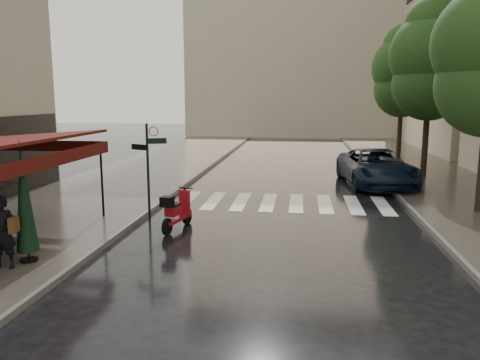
% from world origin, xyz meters
% --- Properties ---
extents(ground, '(120.00, 120.00, 0.00)m').
position_xyz_m(ground, '(0.00, 0.00, 0.00)').
color(ground, black).
rests_on(ground, ground).
extents(sidewalk_near, '(6.00, 60.00, 0.12)m').
position_xyz_m(sidewalk_near, '(-4.50, 12.00, 0.06)').
color(sidewalk_near, '#38332D').
rests_on(sidewalk_near, ground).
extents(sidewalk_far, '(5.50, 60.00, 0.12)m').
position_xyz_m(sidewalk_far, '(10.25, 12.00, 0.06)').
color(sidewalk_far, '#38332D').
rests_on(sidewalk_far, ground).
extents(curb_near, '(0.12, 60.00, 0.16)m').
position_xyz_m(curb_near, '(-1.45, 12.00, 0.07)').
color(curb_near, '#595651').
rests_on(curb_near, ground).
extents(curb_far, '(0.12, 60.00, 0.16)m').
position_xyz_m(curb_far, '(7.45, 12.00, 0.07)').
color(curb_far, '#595651').
rests_on(curb_far, ground).
extents(crosswalk, '(7.85, 3.20, 0.01)m').
position_xyz_m(crosswalk, '(2.98, 6.00, 0.01)').
color(crosswalk, silver).
rests_on(crosswalk, ground).
extents(signpost, '(1.17, 0.29, 3.10)m').
position_xyz_m(signpost, '(-1.19, 3.00, 1.83)').
color(signpost, black).
rests_on(signpost, ground).
extents(backdrop_building, '(22.00, 6.00, 20.00)m').
position_xyz_m(backdrop_building, '(3.00, 38.00, 10.00)').
color(backdrop_building, '#B8A78D').
rests_on(backdrop_building, ground).
extents(tree_mid, '(3.80, 3.80, 8.34)m').
position_xyz_m(tree_mid, '(9.50, 12.00, 5.59)').
color(tree_mid, black).
rests_on(tree_mid, sidewalk_far).
extents(tree_far, '(3.80, 3.80, 8.16)m').
position_xyz_m(tree_far, '(9.70, 19.00, 5.46)').
color(tree_far, black).
rests_on(tree_far, sidewalk_far).
extents(pedestrian_with_umbrella, '(1.12, 1.14, 2.45)m').
position_xyz_m(pedestrian_with_umbrella, '(-2.88, -1.99, 1.75)').
color(pedestrian_with_umbrella, black).
rests_on(pedestrian_with_umbrella, sidewalk_near).
extents(scooter, '(0.69, 1.76, 1.17)m').
position_xyz_m(scooter, '(-0.00, 1.91, 0.54)').
color(scooter, black).
rests_on(scooter, ground).
extents(parked_car, '(3.30, 6.12, 1.63)m').
position_xyz_m(parked_car, '(7.00, 10.15, 0.82)').
color(parked_car, black).
rests_on(parked_car, ground).
extents(parasol_front, '(0.50, 0.50, 2.77)m').
position_xyz_m(parasol_front, '(-2.63, -1.50, 1.61)').
color(parasol_front, black).
rests_on(parasol_front, sidewalk_near).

